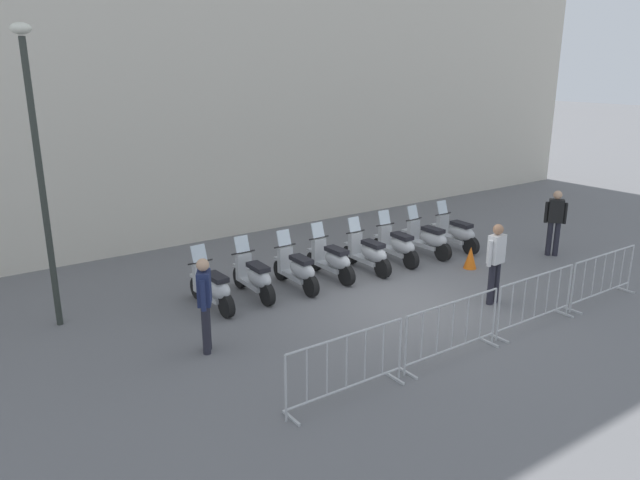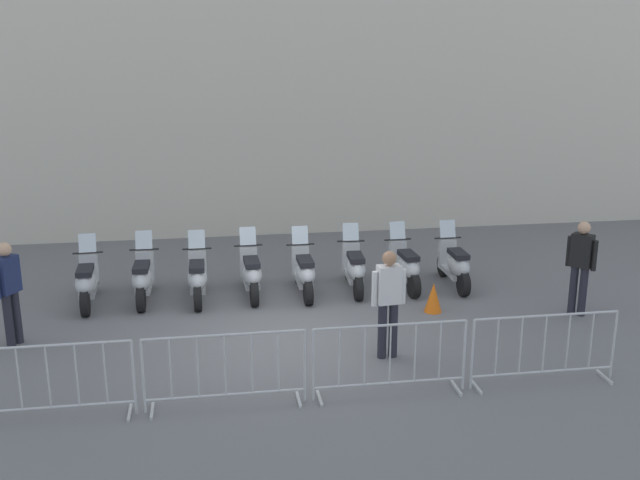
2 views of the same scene
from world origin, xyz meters
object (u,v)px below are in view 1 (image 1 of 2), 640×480
at_px(motorcycle_1, 255,277).
at_px(officer_by_barriers, 496,259).
at_px(motorcycle_7, 456,233).
at_px(motorcycle_3, 332,260).
at_px(barrier_segment_1, 452,330).
at_px(motorcycle_0, 213,288).
at_px(motorcycle_2, 297,270).
at_px(barrier_segment_3, 603,278).
at_px(barrier_segment_0, 346,367).
at_px(barrier_segment_2, 536,301).
at_px(motorcycle_4, 368,254).
at_px(motorcycle_6, 428,239).
at_px(street_lamp, 37,151).
at_px(officer_near_row_end, 555,219).
at_px(officer_mid_plaza, 205,300).
at_px(traffic_cone, 470,258).
at_px(motorcycle_5, 397,245).

height_order(motorcycle_1, officer_by_barriers, officer_by_barriers).
bearing_deg(motorcycle_7, motorcycle_3, 170.30).
xyz_separation_m(barrier_segment_1, officer_by_barriers, (2.70, 0.83, 0.45)).
relative_size(motorcycle_0, motorcycle_7, 1.00).
bearing_deg(barrier_segment_1, motorcycle_2, 86.51).
bearing_deg(barrier_segment_3, motorcycle_1, 134.85).
bearing_deg(barrier_segment_0, barrier_segment_2, -8.69).
distance_m(motorcycle_4, motorcycle_6, 2.04).
relative_size(barrier_segment_1, officer_by_barriers, 1.25).
relative_size(motorcycle_2, street_lamp, 0.31).
xyz_separation_m(motorcycle_0, officer_by_barriers, (4.44, -3.81, 0.53)).
bearing_deg(motorcycle_0, motorcycle_6, -8.54).
bearing_deg(barrier_segment_1, motorcycle_3, 73.11).
xyz_separation_m(motorcycle_3, motorcycle_6, (3.01, -0.48, 0.00)).
bearing_deg(barrier_segment_3, officer_near_row_end, 44.95).
height_order(motorcycle_3, barrier_segment_2, motorcycle_3).
bearing_deg(motorcycle_3, motorcycle_1, 170.60).
bearing_deg(barrier_segment_2, motorcycle_3, 101.89).
xyz_separation_m(motorcycle_4, barrier_segment_1, (-2.27, -3.98, 0.07)).
distance_m(motorcycle_0, barrier_segment_2, 6.38).
bearing_deg(motorcycle_4, motorcycle_0, 170.61).
bearing_deg(motorcycle_1, street_lamp, 157.40).
bearing_deg(motorcycle_2, street_lamp, 158.97).
xyz_separation_m(motorcycle_4, street_lamp, (-6.62, 2.08, 2.92)).
relative_size(motorcycle_4, barrier_segment_1, 0.80).
relative_size(barrier_segment_0, officer_by_barriers, 1.25).
relative_size(motorcycle_6, motorcycle_7, 1.00).
bearing_deg(officer_mid_plaza, motorcycle_3, 14.78).
distance_m(motorcycle_1, motorcycle_6, 5.08).
relative_size(motorcycle_3, motorcycle_6, 1.00).
bearing_deg(traffic_cone, barrier_segment_1, -150.55).
bearing_deg(motorcycle_7, officer_mid_plaza, -177.06).
relative_size(motorcycle_0, barrier_segment_2, 0.80).
height_order(motorcycle_7, officer_by_barriers, officer_by_barriers).
distance_m(motorcycle_4, barrier_segment_2, 4.32).
bearing_deg(motorcycle_0, street_lamp, 151.48).
bearing_deg(motorcycle_5, barrier_segment_0, -147.10).
bearing_deg(motorcycle_1, barrier_segment_0, -109.79).
xyz_separation_m(barrier_segment_3, traffic_cone, (-0.22, 3.09, -0.25)).
bearing_deg(barrier_segment_0, motorcycle_2, 57.61).
height_order(street_lamp, officer_near_row_end, street_lamp).
bearing_deg(officer_near_row_end, street_lamp, 157.56).
relative_size(motorcycle_1, motorcycle_3, 1.00).
distance_m(motorcycle_3, barrier_segment_3, 5.86).
xyz_separation_m(officer_by_barriers, traffic_cone, (1.56, 1.57, -0.71)).
bearing_deg(motorcycle_7, barrier_segment_2, -128.10).
bearing_deg(barrier_segment_2, motorcycle_2, 113.16).
bearing_deg(motorcycle_6, motorcycle_0, 171.46).
relative_size(motorcycle_6, officer_mid_plaza, 1.00).
height_order(motorcycle_0, motorcycle_3, same).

